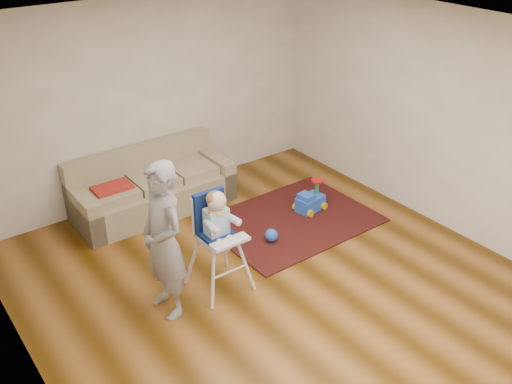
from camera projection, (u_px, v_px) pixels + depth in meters
ground at (278, 286)px, 6.22m from camera, size 5.50×5.50×0.00m
room_envelope at (249, 110)px, 5.69m from camera, size 5.04×5.52×2.72m
sofa at (152, 183)px, 7.50m from camera, size 2.11×0.86×0.81m
side_table at (92, 208)px, 7.25m from camera, size 0.46×0.46×0.46m
area_rug at (292, 220)px, 7.43m from camera, size 2.07×1.56×0.02m
ride_on_toy at (310, 196)px, 7.56m from camera, size 0.41×0.32×0.41m
toy_ball at (271, 235)px, 6.94m from camera, size 0.16×0.16×0.16m
high_chair at (218, 242)px, 5.96m from camera, size 0.55×0.55×1.17m
adult at (164, 241)px, 5.50m from camera, size 0.42×0.62×1.66m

